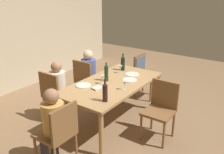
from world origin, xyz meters
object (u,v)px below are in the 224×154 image
Objects in this scene: person_man_guest at (59,85)px; dinner_plate_guest_left at (83,85)px; chair_right_end at (142,70)px; person_man_bearded at (52,121)px; wine_glass_centre at (121,68)px; dinner_plate_guest_right at (132,74)px; wine_bottle_short_olive at (105,92)px; chair_far_left at (55,93)px; chair_far_right at (86,78)px; handbag at (161,95)px; chair_left_end at (59,131)px; wine_bottle_tall_green at (123,63)px; dining_table at (112,87)px; chair_near at (161,106)px; wine_glass_near_right at (102,78)px; wine_bottle_dark_red at (106,72)px; dinner_plate_host at (130,80)px; person_woman_host at (89,72)px; wine_glass_near_left at (124,83)px.

dinner_plate_guest_left is at bearing 1.30° from person_man_guest.
person_man_bearded is (-2.64, -0.10, 0.05)m from chair_right_end.
dinner_plate_guest_right is (0.05, -0.22, -0.10)m from wine_glass_centre.
wine_glass_centre is (1.12, 0.47, -0.04)m from wine_bottle_short_olive.
chair_far_right is at bearing 90.00° from chair_far_left.
handbag is (0.78, -0.27, -0.65)m from dinner_plate_guest_right.
chair_left_end is 2.79× the size of wine_bottle_tall_green.
chair_near is at bearing -84.31° from dining_table.
wine_bottle_short_olive is (-0.97, -1.20, 0.37)m from chair_far_right.
wine_bottle_short_olive is (-1.96, -0.45, 0.31)m from chair_right_end.
chair_far_right is at bearing 114.85° from wine_bottle_tall_green.
chair_right_end is (1.32, 0.12, -0.08)m from dining_table.
wine_glass_near_right is (-1.46, -0.03, 0.27)m from chair_right_end.
wine_bottle_dark_red is at bearing -23.19° from chair_far_right.
dinner_plate_host reaches higher than dining_table.
dinner_plate_host is at bearing -157.97° from dinner_plate_guest_right.
chair_near is at bearing -111.27° from wine_glass_centre.
person_woman_host is (0.36, 1.75, 0.11)m from chair_near.
wine_bottle_short_olive is 1.37× the size of dinner_plate_host.
wine_bottle_dark_red is 0.43m from dinner_plate_host.
chair_near is 3.51× the size of dinner_plate_guest_right.
chair_near reaches higher than dining_table.
dinner_plate_guest_left is at bearing 174.24° from wine_bottle_tall_green.
handbag is at bearing -20.17° from wine_bottle_dark_red.
person_man_guest is at bearing -23.65° from chair_right_end.
person_woman_host is (-0.87, 0.75, 0.05)m from chair_right_end.
wine_bottle_tall_green is 1.34× the size of dinner_plate_host.
chair_near is 0.83× the size of person_man_bearded.
chair_far_left is at bearing 137.57° from dinner_plate_guest_right.
wine_glass_centre is 0.53× the size of handbag.
chair_near is (0.60, -1.75, 0.00)m from chair_far_left.
chair_far_left and chair_right_end have the same top height.
wine_bottle_tall_green is at bearing 34.15° from wine_glass_near_left.
person_woman_host reaches higher than dining_table.
person_woman_host is at bearing 80.20° from dinner_plate_host.
person_man_guest is at bearing 90.00° from chair_far_left.
dinner_plate_guest_left is (0.93, 0.28, 0.12)m from person_man_bearded.
chair_near is at bearing -68.22° from dinner_plate_guest_left.
chair_far_left is 1.43m from dinner_plate_guest_right.
wine_glass_centre is (0.99, -0.73, 0.33)m from chair_far_left.
wine_glass_centre and wine_glass_near_right have the same top height.
chair_far_right and chair_left_end have the same top height.
wine_glass_near_right is 0.71m from dinner_plate_guest_right.
person_woman_host is at bearing 62.90° from dining_table.
person_man_bearded is 1.02× the size of person_man_guest.
person_man_bearded is 3.35× the size of wine_bottle_tall_green.
person_woman_host reaches higher than wine_bottle_dark_red.
person_man_guest reaches higher than chair_far_left.
handbag is (1.83, -1.22, -0.42)m from chair_far_left.
wine_glass_centre is (-0.16, -0.06, -0.04)m from wine_bottle_tall_green.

